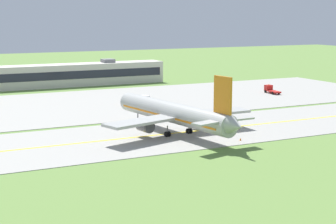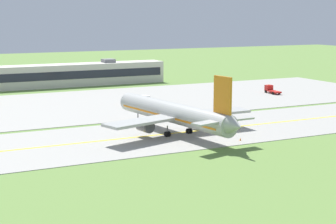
# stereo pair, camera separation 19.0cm
# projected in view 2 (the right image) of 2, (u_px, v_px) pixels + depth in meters

# --- Properties ---
(ground_plane) EXTENTS (500.00, 500.00, 0.00)m
(ground_plane) POSITION_uv_depth(u_px,v_px,m) (204.00, 131.00, 111.12)
(ground_plane) COLOR olive
(taxiway_strip) EXTENTS (240.00, 28.00, 0.10)m
(taxiway_strip) POSITION_uv_depth(u_px,v_px,m) (204.00, 130.00, 111.11)
(taxiway_strip) COLOR #9E9B93
(taxiway_strip) RESTS_ON ground
(apron_pad) EXTENTS (140.00, 52.00, 0.10)m
(apron_pad) POSITION_uv_depth(u_px,v_px,m) (159.00, 99.00, 152.55)
(apron_pad) COLOR #9E9B93
(apron_pad) RESTS_ON ground
(taxiway_centreline) EXTENTS (220.00, 0.60, 0.01)m
(taxiway_centreline) POSITION_uv_depth(u_px,v_px,m) (204.00, 130.00, 111.10)
(taxiway_centreline) COLOR yellow
(taxiway_centreline) RESTS_ON taxiway_strip
(airplane_lead) EXTENTS (32.21, 39.61, 12.70)m
(airplane_lead) POSITION_uv_depth(u_px,v_px,m) (174.00, 113.00, 107.17)
(airplane_lead) COLOR #ADADA8
(airplane_lead) RESTS_ON ground
(service_truck_fuel) EXTENTS (6.20, 4.86, 2.65)m
(service_truck_fuel) POSITION_uv_depth(u_px,v_px,m) (138.00, 99.00, 142.71)
(service_truck_fuel) COLOR orange
(service_truck_fuel) RESTS_ON ground
(service_truck_pushback) EXTENTS (2.77, 6.55, 2.59)m
(service_truck_pushback) POSITION_uv_depth(u_px,v_px,m) (271.00, 90.00, 163.76)
(service_truck_pushback) COLOR red
(service_truck_pushback) RESTS_ON ground
(terminal_building) EXTENTS (62.61, 8.32, 8.46)m
(terminal_building) POSITION_uv_depth(u_px,v_px,m) (73.00, 75.00, 181.20)
(terminal_building) COLOR beige
(terminal_building) RESTS_ON ground
(traffic_cone_near_edge) EXTENTS (0.44, 0.44, 0.60)m
(traffic_cone_near_edge) POSITION_uv_depth(u_px,v_px,m) (160.00, 121.00, 120.12)
(traffic_cone_near_edge) COLOR orange
(traffic_cone_near_edge) RESTS_ON ground
(traffic_cone_mid_edge) EXTENTS (0.44, 0.44, 0.60)m
(traffic_cone_mid_edge) POSITION_uv_depth(u_px,v_px,m) (157.00, 121.00, 119.26)
(traffic_cone_mid_edge) COLOR orange
(traffic_cone_mid_edge) RESTS_ON ground
(traffic_cone_far_edge) EXTENTS (0.44, 0.44, 0.60)m
(traffic_cone_far_edge) POSITION_uv_depth(u_px,v_px,m) (240.00, 139.00, 101.74)
(traffic_cone_far_edge) COLOR orange
(traffic_cone_far_edge) RESTS_ON ground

